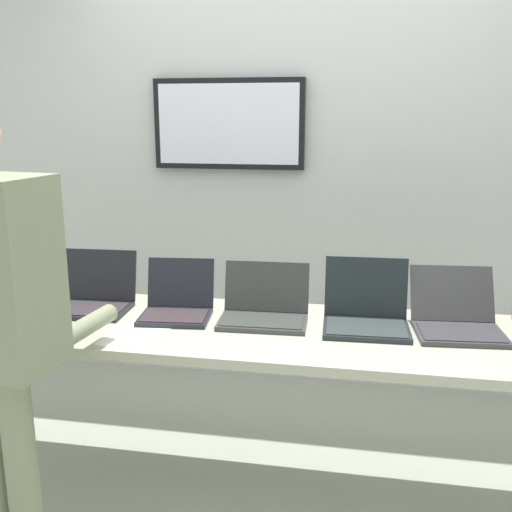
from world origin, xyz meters
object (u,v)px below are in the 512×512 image
object	(u,v)px
laptop_station_1	(90,296)
laptop_station_4	(366,312)
laptop_station_3	(264,308)
laptop_station_5	(457,318)
coffee_mug	(59,325)
workbench	(267,339)
laptop_station_0	(9,292)
laptop_station_2	(177,304)

from	to	relation	value
laptop_station_1	laptop_station_4	xyz separation A→B (m)	(1.24, -0.01, 0.00)
laptop_station_1	laptop_station_4	size ratio (longest dim) A/B	1.07
laptop_station_3	laptop_station_5	size ratio (longest dim) A/B	0.99
laptop_station_5	laptop_station_1	bearing A→B (deg)	-179.90
laptop_station_3	coffee_mug	world-z (taller)	laptop_station_3
workbench	laptop_station_3	bearing A→B (deg)	106.03
laptop_station_0	laptop_station_4	xyz separation A→B (m)	(1.65, -0.00, 0.01)
workbench	laptop_station_0	size ratio (longest dim) A/B	8.43
laptop_station_4	workbench	bearing A→B (deg)	-167.13
laptop_station_4	laptop_station_5	distance (m)	0.37
workbench	laptop_station_2	bearing A→B (deg)	168.97
laptop_station_0	laptop_station_4	world-z (taller)	laptop_station_4
laptop_station_0	coffee_mug	size ratio (longest dim) A/B	3.52
laptop_station_4	laptop_station_0	bearing A→B (deg)	179.85
workbench	laptop_station_1	size ratio (longest dim) A/B	7.63
laptop_station_2	laptop_station_5	xyz separation A→B (m)	(1.18, 0.03, -0.00)
laptop_station_3	laptop_station_5	distance (m)	0.80
laptop_station_2	coffee_mug	bearing A→B (deg)	-139.41
workbench	laptop_station_2	size ratio (longest dim) A/B	9.04
workbench	laptop_station_3	distance (m)	0.14
coffee_mug	laptop_station_2	bearing A→B (deg)	40.59
laptop_station_3	laptop_station_5	xyz separation A→B (m)	(0.80, 0.02, -0.00)
laptop_station_3	coffee_mug	distance (m)	0.84
laptop_station_2	laptop_station_3	size ratio (longest dim) A/B	0.85
laptop_station_5	laptop_station_4	bearing A→B (deg)	-177.53
laptop_station_3	coffee_mug	xyz separation A→B (m)	(-0.77, -0.34, -0.01)
laptop_station_2	laptop_station_5	size ratio (longest dim) A/B	0.84
workbench	laptop_station_5	size ratio (longest dim) A/B	7.61
laptop_station_1	laptop_station_2	size ratio (longest dim) A/B	1.18
laptop_station_1	laptop_station_3	size ratio (longest dim) A/B	1.01
laptop_station_2	laptop_station_3	world-z (taller)	laptop_station_2
laptop_station_3	laptop_station_4	xyz separation A→B (m)	(0.43, 0.00, 0.01)
laptop_station_4	laptop_station_5	bearing A→B (deg)	2.47
laptop_station_1	laptop_station_4	distance (m)	1.24
workbench	coffee_mug	distance (m)	0.84
laptop_station_1	coffee_mug	bearing A→B (deg)	-84.19
laptop_station_2	coffee_mug	world-z (taller)	laptop_station_2
laptop_station_0	laptop_station_1	size ratio (longest dim) A/B	0.90
workbench	laptop_station_0	bearing A→B (deg)	175.53
coffee_mug	laptop_station_1	bearing A→B (deg)	95.81
laptop_station_0	laptop_station_2	distance (m)	0.83
workbench	laptop_station_2	xyz separation A→B (m)	(-0.41, 0.08, 0.10)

